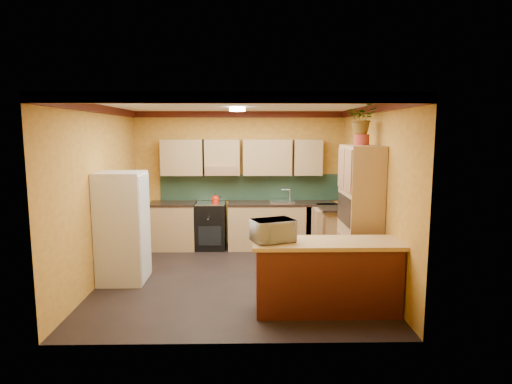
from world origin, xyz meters
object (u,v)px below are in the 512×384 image
at_px(pantry, 360,216).
at_px(breakfast_bar, 327,278).
at_px(fridge, 122,227).
at_px(stove, 211,226).
at_px(microwave, 273,230).
at_px(base_cabinets_back, 242,226).

distance_m(pantry, breakfast_bar, 1.38).
xyz_separation_m(fridge, pantry, (3.60, -0.16, 0.20)).
relative_size(stove, microwave, 1.80).
height_order(stove, breakfast_bar, stove).
bearing_deg(base_cabinets_back, stove, -180.00).
relative_size(base_cabinets_back, stove, 4.01).
relative_size(fridge, breakfast_bar, 0.94).
distance_m(base_cabinets_back, breakfast_bar, 3.27).
bearing_deg(breakfast_bar, fridge, 157.86).
bearing_deg(microwave, base_cabinets_back, 76.03).
bearing_deg(pantry, microwave, -142.82).
bearing_deg(pantry, base_cabinets_back, 131.36).
relative_size(stove, fridge, 0.54).
bearing_deg(microwave, breakfast_bar, -21.86).
height_order(pantry, microwave, pantry).
bearing_deg(pantry, fridge, 177.53).
bearing_deg(breakfast_bar, stove, 119.58).
height_order(base_cabinets_back, pantry, pantry).
bearing_deg(stove, pantry, -40.10).
bearing_deg(stove, microwave, -71.11).
height_order(fridge, microwave, fridge).
xyz_separation_m(stove, pantry, (2.42, -2.04, 0.59)).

